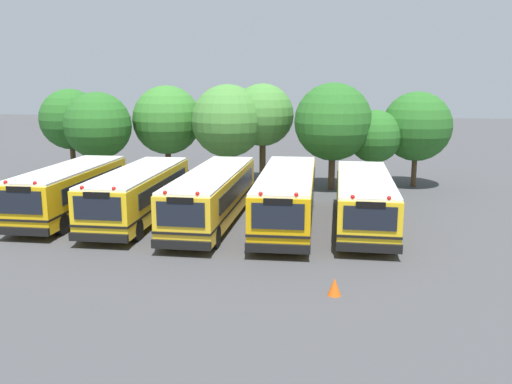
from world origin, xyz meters
name	(u,v)px	position (x,y,z in m)	size (l,w,h in m)	color
ground_plane	(213,222)	(0.00, 0.00, 0.00)	(160.00, 160.00, 0.00)	#424244
school_bus_0	(70,190)	(-7.52, -0.04, 1.45)	(2.63, 9.32, 2.76)	yellow
school_bus_1	(139,193)	(-3.78, -0.18, 1.42)	(2.68, 10.00, 2.71)	yellow
school_bus_2	(213,195)	(0.04, -0.11, 1.43)	(2.72, 11.26, 2.71)	yellow
school_bus_3	(287,196)	(3.75, -0.03, 1.46)	(2.71, 11.29, 2.77)	#EAA80C
school_bus_4	(364,199)	(7.49, 0.06, 1.38)	(2.80, 10.39, 2.62)	yellow
tree_0	(69,120)	(-12.59, 10.53, 4.26)	(4.27, 4.27, 6.45)	#4C3823
tree_1	(99,126)	(-9.48, 8.41, 4.03)	(4.45, 4.45, 6.29)	#4C3823
tree_2	(168,120)	(-5.58, 11.27, 4.23)	(4.84, 4.84, 6.69)	#4C3823
tree_3	(227,120)	(-1.10, 10.01, 4.42)	(4.91, 4.91, 6.79)	#4C3823
tree_4	(264,116)	(1.34, 11.11, 4.63)	(4.27, 4.27, 6.83)	#4C3823
tree_5	(331,123)	(5.88, 9.01, 4.32)	(4.98, 4.98, 6.90)	#4C3823
tree_6	(375,136)	(8.71, 9.62, 3.51)	(3.43, 3.43, 5.18)	#4C3823
tree_7	(417,126)	(11.48, 10.76, 4.10)	(4.56, 4.56, 6.33)	#4C3823
traffic_cone	(334,287)	(6.00, -8.74, 0.30)	(0.45, 0.45, 0.59)	#EA5914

